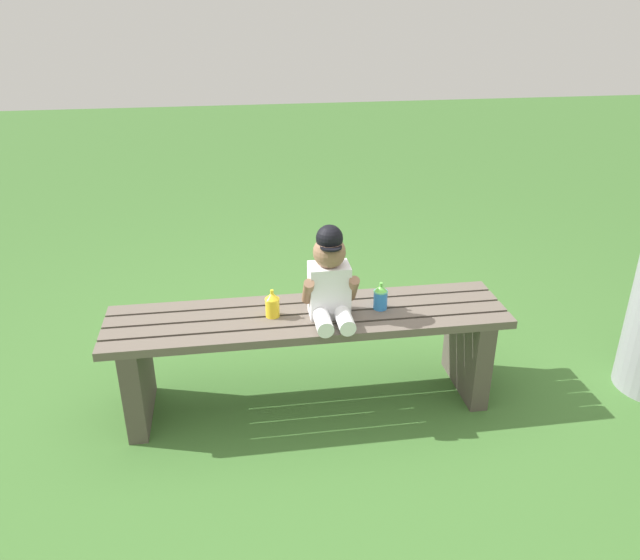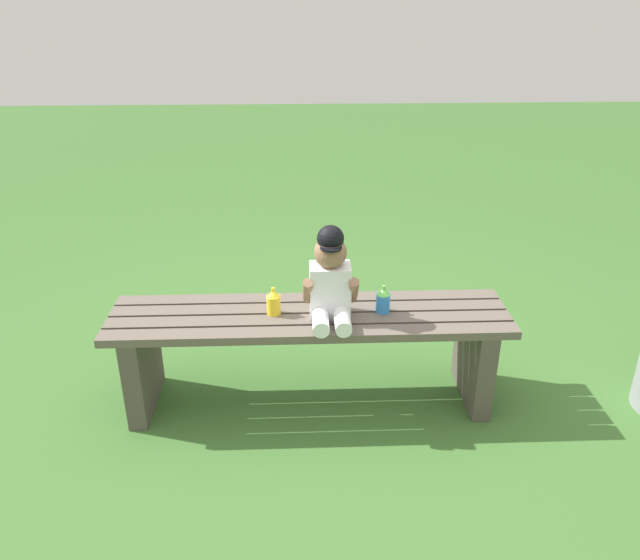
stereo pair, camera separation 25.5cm
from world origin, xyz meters
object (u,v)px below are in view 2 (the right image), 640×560
child_figure (330,279)px  sippy_cup_right (383,300)px  park_bench (310,341)px  sippy_cup_left (273,302)px

child_figure → sippy_cup_right: bearing=8.3°
park_bench → sippy_cup_right: (0.32, -0.00, 0.20)m
child_figure → sippy_cup_right: (0.23, 0.03, -0.12)m
park_bench → sippy_cup_left: sippy_cup_left is taller
park_bench → sippy_cup_right: sippy_cup_right is taller
park_bench → child_figure: child_figure is taller
park_bench → sippy_cup_right: 0.37m
sippy_cup_left → sippy_cup_right: (0.47, 0.00, 0.00)m
sippy_cup_left → park_bench: bearing=0.6°
child_figure → sippy_cup_left: 0.27m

